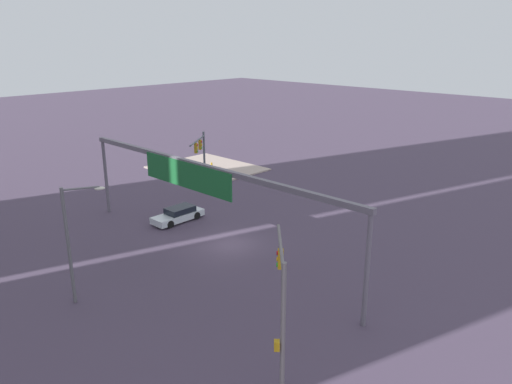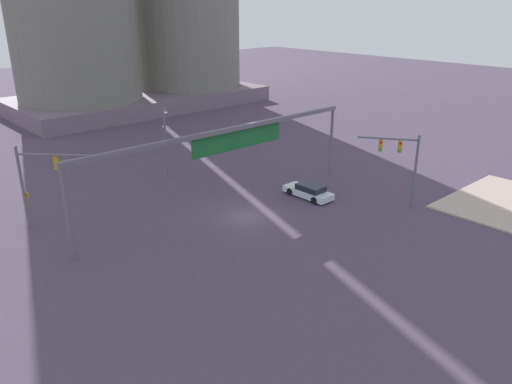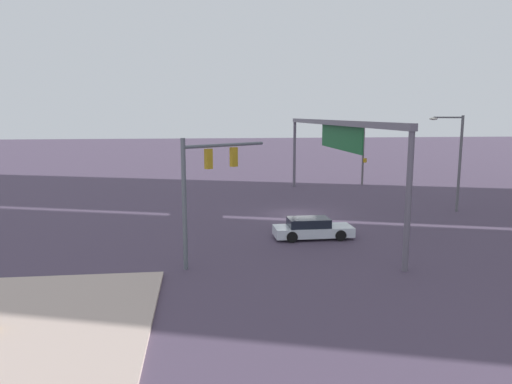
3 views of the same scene
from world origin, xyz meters
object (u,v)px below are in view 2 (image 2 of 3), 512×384
object	(u,v)px
traffic_signal_opposite_side	(36,176)
sedan_car_approaching	(309,191)
streetlamp_curved_arm	(166,137)
traffic_signal_near_corner	(402,157)

from	to	relation	value
traffic_signal_opposite_side	sedan_car_approaching	world-z (taller)	traffic_signal_opposite_side
streetlamp_curved_arm	sedan_car_approaching	size ratio (longest dim) A/B	1.55
traffic_signal_near_corner	sedan_car_approaching	xyz separation A→B (m)	(-4.17, 6.20, -3.67)
traffic_signal_near_corner	traffic_signal_opposite_side	distance (m)	28.32
sedan_car_approaching	streetlamp_curved_arm	bearing A→B (deg)	27.06
traffic_signal_near_corner	streetlamp_curved_arm	distance (m)	21.36
sedan_car_approaching	traffic_signal_opposite_side	bearing A→B (deg)	63.87
traffic_signal_near_corner	traffic_signal_opposite_side	size ratio (longest dim) A/B	0.96
traffic_signal_near_corner	traffic_signal_opposite_side	bearing A→B (deg)	21.85
streetlamp_curved_arm	traffic_signal_opposite_side	bearing A→B (deg)	-49.97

